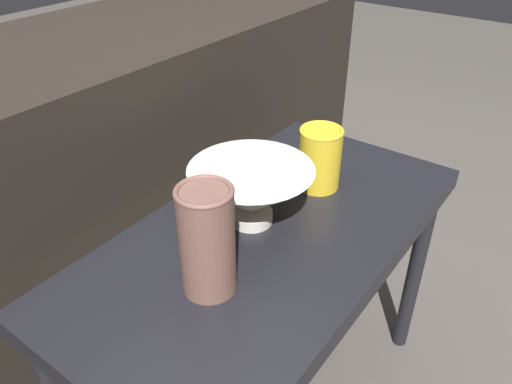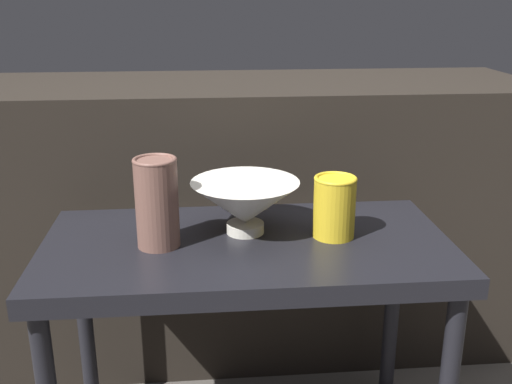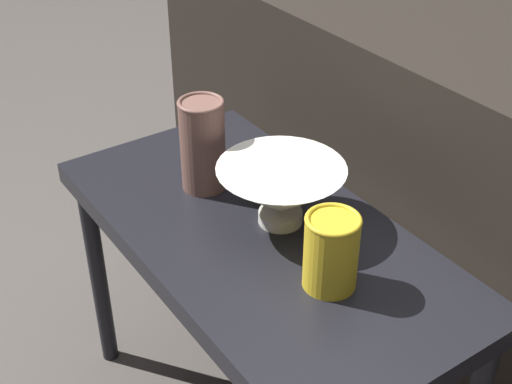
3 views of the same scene
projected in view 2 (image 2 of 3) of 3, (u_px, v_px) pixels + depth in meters
table at (247, 268)px, 1.21m from camera, size 0.81×0.41×0.53m
couch_backdrop at (233, 214)px, 1.74m from camera, size 1.66×0.50×0.76m
bowl at (246, 203)px, 1.21m from camera, size 0.22×0.22×0.11m
vase_textured_left at (157, 202)px, 1.14m from camera, size 0.08×0.08×0.18m
vase_colorful_right at (334, 206)px, 1.19m from camera, size 0.09×0.09×0.13m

